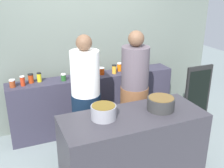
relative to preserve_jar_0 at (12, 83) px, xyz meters
name	(u,v)px	position (x,y,z in m)	size (l,w,h in m)	color
ground	(122,164)	(1.23, -1.07, -0.99)	(12.00, 12.00, 0.00)	gray
storefront_wall	(86,36)	(1.23, 0.38, 0.51)	(4.80, 0.12, 3.00)	slate
display_shelf	(95,102)	(1.23, 0.03, -0.52)	(2.70, 0.36, 0.93)	#333041
prep_table	(133,148)	(1.23, -1.37, -0.54)	(1.70, 0.70, 0.89)	#333138
preserve_jar_0	(12,83)	(0.00, 0.00, 0.00)	(0.09, 0.09, 0.11)	brown
preserve_jar_1	(23,81)	(0.14, 0.00, 0.02)	(0.07, 0.07, 0.15)	#B23016
preserve_jar_2	(31,78)	(0.27, 0.08, 0.01)	(0.08, 0.08, 0.14)	#A83512
preserve_jar_3	(39,77)	(0.39, 0.08, 0.01)	(0.07, 0.07, 0.14)	gold
preserve_jar_4	(63,77)	(0.73, -0.01, 0.00)	(0.08, 0.08, 0.11)	#235923
preserve_jar_5	(75,75)	(0.92, 0.01, -0.01)	(0.07, 0.07, 0.10)	#CC6B05
preserve_jar_6	(102,71)	(1.36, 0.03, 0.00)	(0.09, 0.09, 0.12)	#B6390B
preserve_jar_7	(114,69)	(1.57, 0.00, 0.02)	(0.07, 0.07, 0.15)	gold
preserve_jar_8	(119,67)	(1.70, 0.09, 0.01)	(0.08, 0.08, 0.14)	orange
preserve_jar_9	(127,68)	(1.80, -0.02, 0.01)	(0.09, 0.09, 0.13)	#4C1F44
cooking_pot_left	(104,112)	(0.88, -1.30, -0.02)	(0.29, 0.29, 0.16)	gray
cooking_pot_center	(161,104)	(1.60, -1.35, -0.02)	(0.33, 0.33, 0.16)	#2D2D2D
cook_with_tongs	(86,105)	(0.87, -0.68, -0.20)	(0.39, 0.39, 1.74)	black
cook_in_cap	(134,97)	(1.59, -0.69, -0.21)	(0.40, 0.40, 1.74)	brown
chalkboard_sign	(197,94)	(2.92, -0.48, -0.47)	(0.50, 0.05, 1.03)	black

